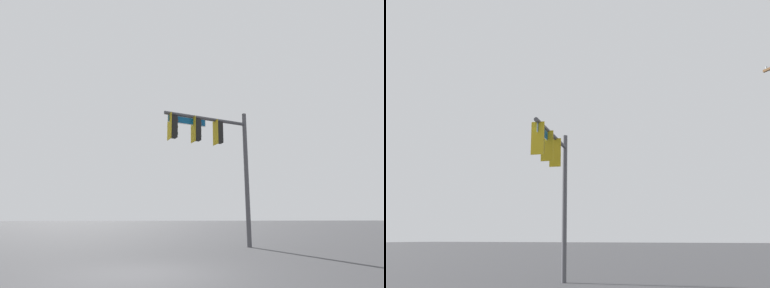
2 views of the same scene
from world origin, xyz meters
The scene contains 2 objects.
ground_plane centered at (0.00, 0.00, 0.00)m, with size 400.00×400.00×0.00m, color #38383A.
signal_pole_near centered at (-3.90, -6.10, 4.99)m, with size 4.66×1.23×6.99m.
Camera 1 is at (0.69, 8.13, 1.37)m, focal length 28.00 mm.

